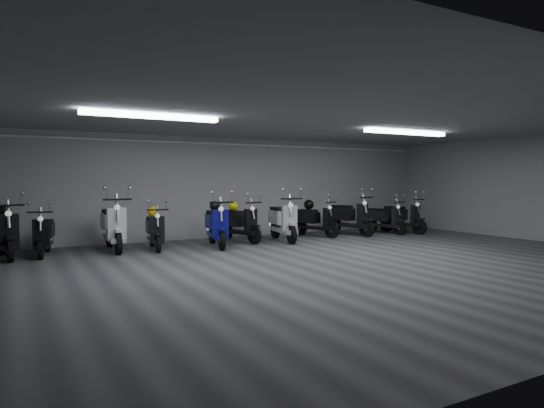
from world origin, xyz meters
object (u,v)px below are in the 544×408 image
scooter_8 (350,211)px  helmet_1 (309,205)px  scooter_1 (44,228)px  scooter_10 (403,212)px  scooter_3 (155,224)px  helmet_3 (215,206)px  helmet_4 (234,206)px  scooter_0 (6,225)px  scooter_9 (385,214)px  scooter_2 (113,218)px  scooter_6 (283,214)px  scooter_4 (217,219)px  scooter_7 (315,215)px  helmet_2 (153,212)px  helmet_0 (4,210)px  scooter_5 (240,217)px

scooter_8 → helmet_1: (-1.18, 0.39, 0.21)m
scooter_1 → scooter_10: size_ratio=0.93×
scooter_3 → scooter_8: 5.77m
helmet_3 → helmet_4: helmet_3 is taller
scooter_0 → scooter_9: 9.96m
scooter_2 → scooter_6: (4.25, -0.38, -0.03)m
scooter_10 → scooter_4: bearing=168.1°
scooter_9 → helmet_1: bearing=155.2°
scooter_7 → scooter_8: size_ratio=0.89×
scooter_1 → scooter_7: 6.99m
scooter_1 → helmet_4: 4.55m
scooter_2 → scooter_7: (5.56, 0.03, -0.13)m
helmet_2 → helmet_3: (1.45, -0.24, 0.11)m
scooter_9 → helmet_2: bearing=167.2°
helmet_3 → helmet_0: bearing=172.8°
scooter_1 → helmet_0: bearing=169.1°
scooter_4 → scooter_8: bearing=16.4°
scooter_3 → helmet_2: 0.35m
helmet_2 → scooter_0: bearing=178.6°
scooter_8 → helmet_4: size_ratio=7.67×
scooter_7 → scooter_10: scooter_10 is taller
scooter_4 → helmet_3: bearing=90.0°
scooter_7 → helmet_1: size_ratio=5.84×
scooter_9 → helmet_1: (-2.34, 0.61, 0.31)m
scooter_8 → scooter_4: bearing=173.1°
helmet_0 → scooter_10: bearing=-4.2°
scooter_0 → scooter_10: 10.56m
helmet_1 → helmet_4: (-2.37, -0.02, 0.02)m
scooter_2 → scooter_4: scooter_2 is taller
scooter_0 → scooter_4: scooter_0 is taller
helmet_1 → helmet_4: size_ratio=1.17×
helmet_1 → helmet_3: helmet_3 is taller
scooter_1 → scooter_7: (6.99, 0.03, 0.02)m
scooter_1 → scooter_8: bearing=9.0°
scooter_3 → scooter_5: (2.28, 0.26, 0.06)m
scooter_0 → scooter_9: size_ratio=1.16×
scooter_7 → helmet_4: (-2.46, 0.20, 0.31)m
scooter_10 → helmet_3: scooter_10 is taller
helmet_1 → scooter_7: bearing=-68.3°
scooter_0 → helmet_3: 4.52m
scooter_8 → helmet_0: bearing=165.1°
helmet_0 → helmet_4: helmet_0 is taller
scooter_5 → scooter_0: bearing=164.4°
scooter_1 → scooter_3: scooter_1 is taller
scooter_3 → scooter_6: scooter_6 is taller
scooter_0 → scooter_8: (8.79, -0.17, -0.00)m
scooter_7 → helmet_0: bearing=156.4°
scooter_0 → helmet_1: 7.62m
scooter_5 → helmet_2: bearing=165.8°
scooter_2 → scooter_6: 4.27m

